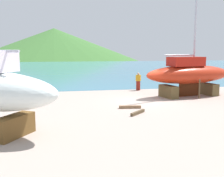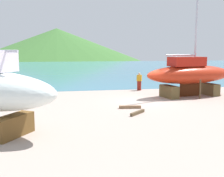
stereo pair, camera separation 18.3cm
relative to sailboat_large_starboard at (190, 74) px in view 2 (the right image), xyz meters
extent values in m
plane|color=#A29186|center=(-4.22, -5.74, -1.84)|extent=(41.64, 41.64, 0.00)
cube|color=teal|center=(-4.22, 40.03, -1.84)|extent=(156.81, 70.72, 0.01)
cone|color=#38672D|center=(-11.42, 116.92, -1.84)|extent=(153.01, 153.01, 29.23)
cube|color=brown|center=(1.98, 0.33, -1.35)|extent=(1.01, 1.99, 0.98)
cube|color=brown|center=(-1.91, -0.32, -1.35)|extent=(1.01, 1.99, 0.98)
cylinder|color=brown|center=(-0.19, 1.30, -1.08)|extent=(0.12, 0.12, 1.51)
cylinder|color=brown|center=(0.25, -1.28, -1.08)|extent=(0.12, 0.12, 1.51)
ellipsoid|color=#AF2812|center=(0.03, 0.01, -0.03)|extent=(8.17, 3.66, 1.51)
cube|color=#481F0B|center=(0.03, 0.01, -1.31)|extent=(1.88, 0.39, 1.05)
cube|color=#B41C11|center=(-0.36, -0.06, 1.02)|extent=(3.04, 1.88, 0.75)
cylinder|color=#B5B7C8|center=(0.42, 0.07, 5.54)|extent=(0.16, 0.16, 9.79)
cylinder|color=silver|center=(-0.94, -0.16, 1.55)|extent=(2.74, 0.57, 0.11)
cube|color=brown|center=(-12.51, -8.37, -1.37)|extent=(1.70, 2.12, 0.93)
cube|color=maroon|center=(-3.08, 4.06, -1.39)|extent=(0.39, 0.36, 0.89)
cube|color=gold|center=(-3.08, 4.06, -0.66)|extent=(0.50, 0.45, 0.57)
sphere|color=tan|center=(-3.08, 4.06, -0.26)|extent=(0.22, 0.22, 0.22)
cube|color=brown|center=(-6.01, -3.71, -1.74)|extent=(1.44, 0.40, 0.19)
cube|color=brown|center=(-13.59, -0.71, -1.74)|extent=(2.83, 1.83, 0.19)
cube|color=brown|center=(-5.99, -5.36, -1.75)|extent=(1.16, 1.15, 0.18)
camera|label=1|loc=(-10.63, -20.44, 1.88)|focal=43.53mm
camera|label=2|loc=(-10.45, -20.47, 1.88)|focal=43.53mm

